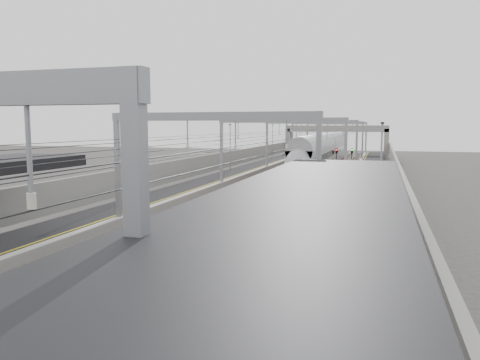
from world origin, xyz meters
The scene contains 12 objects.
platform_left centered at (-8.00, 45.00, 0.50)m, with size 4.00×120.00×1.00m, color black.
platform_right centered at (8.00, 45.00, 0.50)m, with size 4.00×120.00×1.00m, color black.
tracks centered at (0.00, 45.00, 0.05)m, with size 11.40×140.00×0.20m.
overhead_line centered at (0.00, 51.62, 6.14)m, with size 13.00×140.00×6.60m.
canopy_right centered at (8.03, 2.99, 5.09)m, with size 4.40×30.00×4.24m.
overbridge centered at (0.00, 100.00, 5.31)m, with size 22.00×2.20×6.90m.
wall_left centered at (-11.20, 45.00, 1.60)m, with size 0.30×120.00×3.20m, color gray.
wall_right centered at (11.20, 45.00, 1.60)m, with size 0.30×120.00×3.20m, color gray.
train centered at (1.50, 65.35, 2.21)m, with size 2.87×52.22×4.53m.
signal_green centered at (-5.20, 75.02, 2.42)m, with size 0.32×0.32×3.48m.
signal_red_near centered at (3.20, 66.67, 2.42)m, with size 0.32×0.32×3.48m.
signal_red_far centered at (5.40, 67.16, 2.42)m, with size 0.32×0.32×3.48m.
Camera 1 is at (9.62, -3.85, 6.80)m, focal length 35.00 mm.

